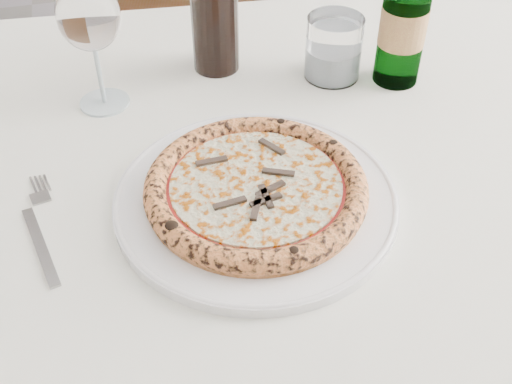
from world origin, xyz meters
TOP-DOWN VIEW (x-y plane):
  - dining_table at (0.18, -0.02)m, footprint 1.61×1.03m
  - chair_far at (0.22, 0.72)m, footprint 0.56×0.56m
  - plate at (0.18, -0.12)m, footprint 0.35×0.35m
  - pizza at (0.18, -0.12)m, footprint 0.27×0.27m
  - fork at (-0.08, -0.11)m, footprint 0.04×0.19m
  - wine_glass at (0.01, 0.14)m, footprint 0.09×0.09m
  - tumbler at (0.36, 0.13)m, footprint 0.09×0.09m
  - beer_bottle at (0.46, 0.10)m, footprint 0.07×0.07m

SIDE VIEW (x-z plane):
  - chair_far at x=0.22m, z-range 0.07..1.00m
  - dining_table at x=0.18m, z-range 0.30..1.05m
  - fork at x=-0.08m, z-range 0.76..0.76m
  - plate at x=0.18m, z-range 0.76..0.77m
  - pizza at x=0.18m, z-range 0.77..0.80m
  - tumbler at x=0.36m, z-range 0.75..0.85m
  - beer_bottle at x=0.46m, z-range 0.73..1.00m
  - wine_glass at x=0.01m, z-range 0.80..0.99m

